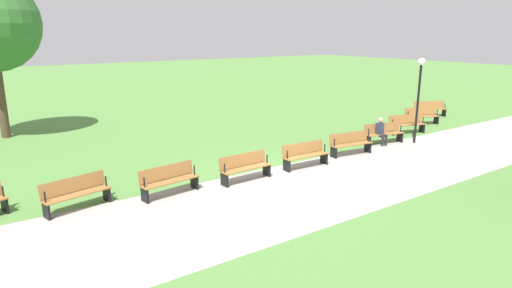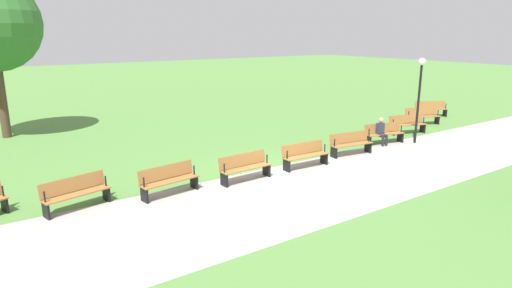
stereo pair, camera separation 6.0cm
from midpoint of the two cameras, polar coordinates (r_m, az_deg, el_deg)
name	(u,v)px [view 1 (the left image)]	position (r m, az deg, el deg)	size (l,w,h in m)	color
ground_plane	(278,174)	(15.32, 2.75, -3.91)	(120.00, 120.00, 0.00)	#54843D
path_paving	(311,188)	(14.09, 6.99, -5.64)	(43.30, 4.85, 0.01)	#A39E99
bench_0	(430,108)	(27.56, 21.58, 4.32)	(1.86, 1.27, 0.89)	#996633
bench_1	(421,116)	(25.01, 20.62, 3.48)	(1.89, 1.14, 0.89)	#996633
bench_2	(407,124)	(22.53, 18.88, 2.51)	(1.91, 1.00, 0.89)	#996633
bench_3	(383,133)	(20.16, 16.13, 1.40)	(1.91, 0.86, 0.89)	#996633
bench_4	(350,143)	(17.97, 12.04, 0.12)	(1.90, 0.71, 0.89)	#996633
bench_5	(305,154)	(16.05, 6.25, -1.35)	(1.87, 0.55, 0.89)	#996633
bench_6	(245,167)	(14.52, -1.55, -2.96)	(1.87, 0.55, 0.89)	#996633
bench_7	(169,180)	(13.53, -11.35, -4.55)	(1.90, 0.71, 0.89)	#996633
bench_8	(76,193)	(13.22, -22.45, -5.85)	(1.91, 0.86, 0.89)	#996633
person_seated	(381,130)	(19.86, 15.84, 1.71)	(0.41, 0.57, 1.20)	#2D3347
lamp_post	(420,84)	(20.38, 20.37, 7.32)	(0.32, 0.32, 3.72)	black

